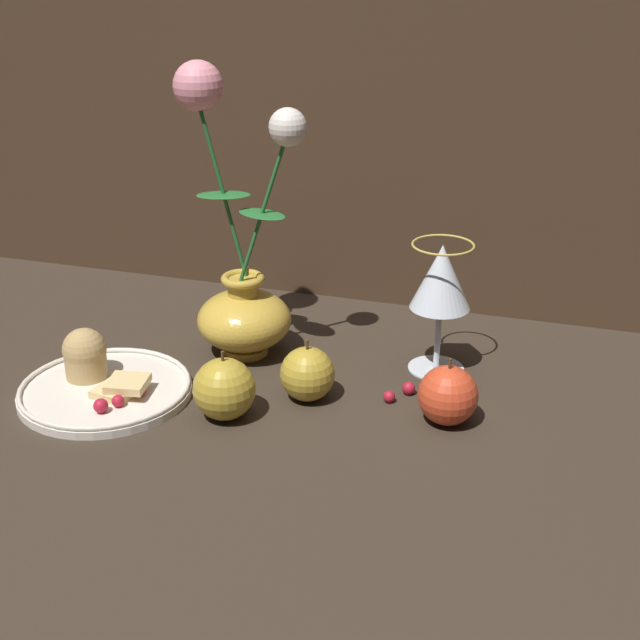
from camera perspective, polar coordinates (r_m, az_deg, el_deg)
ground_plane at (r=1.14m, az=-1.19°, el=-4.27°), size 2.40×2.40×0.00m
vase at (r=1.18m, az=-5.12°, el=2.84°), size 0.18×0.13×0.39m
plate_with_pastries at (r=1.15m, az=-13.85°, el=-3.78°), size 0.21×0.21×0.08m
wine_glass at (r=1.14m, az=7.75°, el=2.44°), size 0.08×0.08×0.17m
apple_beside_vase at (r=1.09m, az=-0.82°, el=-3.47°), size 0.07×0.07×0.08m
apple_near_glass at (r=1.06m, az=-6.15°, el=-4.41°), size 0.07×0.07×0.09m
apple_at_table_edge at (r=1.05m, az=8.19°, el=-4.79°), size 0.07×0.07×0.08m
berry_near_plate at (r=1.12m, az=5.70°, el=-4.37°), size 0.02×0.02×0.02m
berry_front_center at (r=1.10m, az=4.45°, el=-4.92°), size 0.01×0.01×0.01m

